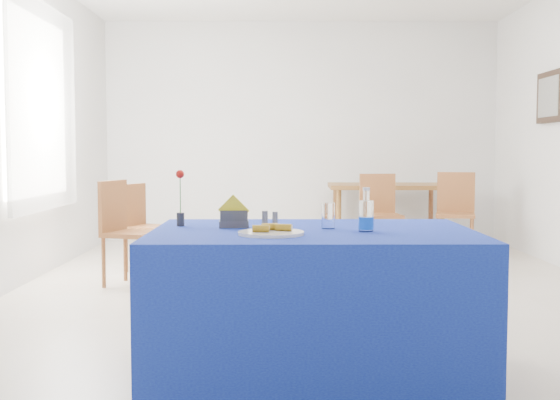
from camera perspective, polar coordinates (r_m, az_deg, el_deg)
The scene contains 20 objects.
floor at distance 5.67m, azimuth 2.91°, elevation -7.73°, with size 7.00×7.00×0.00m, color beige.
room_shell at distance 5.58m, azimuth 2.98°, elevation 10.12°, with size 7.00×7.00×7.00m.
window_pane at distance 6.72m, azimuth -19.16°, elevation 7.18°, with size 0.04×1.50×1.60m, color white.
curtain at distance 6.69m, azimuth -18.59°, elevation 7.20°, with size 0.04×1.75×1.85m, color white.
picture_frame at distance 7.68m, azimuth 21.18°, elevation 7.82°, with size 0.06×0.64×0.52m, color black.
picture_art at distance 7.67m, azimuth 21.01°, elevation 7.83°, with size 0.02×0.52×0.40m, color #998C66.
plate at distance 3.30m, azimuth -0.73°, elevation -2.70°, with size 0.31×0.31×0.01m, color white.
drinking_glass at distance 3.56m, azimuth 3.94°, elevation -1.28°, with size 0.07×0.07×0.13m, color white.
salt_shaker at distance 3.56m, azimuth -0.41°, elevation -1.63°, with size 0.03×0.03×0.09m, color slate.
pepper_shaker at distance 3.60m, azimuth -1.24°, elevation -1.57°, with size 0.03×0.03×0.09m, color slate.
blue_table at distance 3.56m, azimuth 2.68°, elevation -8.52°, with size 1.60×1.10×0.76m.
water_bottle at distance 3.45m, azimuth 7.01°, elevation -1.37°, with size 0.07×0.07×0.21m.
napkin_holder at distance 3.60m, azimuth -3.77°, elevation -1.49°, with size 0.16×0.07×0.17m.
rose_vase at distance 3.70m, azimuth -8.11°, elevation 0.01°, with size 0.04×0.04×0.29m.
oak_table at distance 8.57m, azimuth 8.67°, elevation 0.78°, with size 1.42×0.93×0.76m.
chair_bg_left at distance 7.79m, azimuth 8.09°, elevation -0.69°, with size 0.45×0.45×0.90m.
chair_bg_right at distance 7.97m, azimuth 14.08°, elevation -0.60°, with size 0.50×0.50×0.92m.
chair_win_a at distance 6.16m, azimuth -12.61°, elevation -1.98°, with size 0.51×0.51×0.90m.
chair_win_b at distance 6.92m, azimuth -11.12°, elevation -1.63°, with size 0.48×0.48×0.84m.
banana_pieces at distance 3.31m, azimuth -0.69°, elevation -2.25°, with size 0.19×0.13×0.03m.
Camera 1 is at (-0.30, -5.54, 1.15)m, focal length 45.00 mm.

